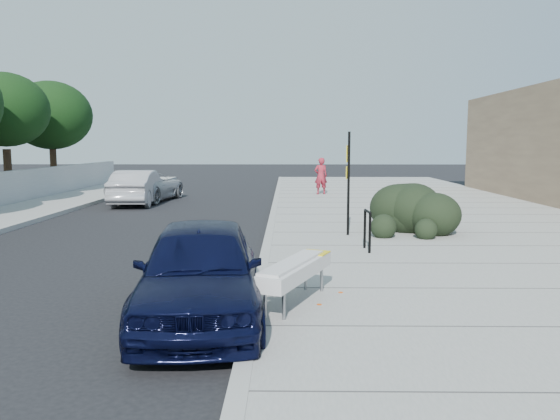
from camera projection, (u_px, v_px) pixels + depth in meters
The scene contains 14 objects.
ground at pixel (263, 270), 11.48m from camera, with size 120.00×120.00×0.00m, color black.
sidewalk_near at pixel (457, 230), 16.36m from camera, with size 11.20×50.00×0.15m, color gray.
curb_near at pixel (270, 229), 16.43m from camera, with size 0.22×50.00×0.17m, color #9E9E99.
curb_far at pixel (7, 228), 16.53m from camera, with size 0.22×50.00×0.17m, color #9E9E99.
tree_far_e at pixel (4, 110), 25.03m from camera, with size 4.00×4.00×5.90m.
tree_far_f at pixel (51, 116), 29.99m from camera, with size 4.40×4.40×6.07m.
bench at pixel (296, 271), 8.49m from camera, with size 1.25×2.17×0.66m.
bike_rack at pixel (367, 226), 12.72m from camera, with size 0.09×0.65×0.95m.
sign_post at pixel (348, 177), 14.78m from camera, with size 0.13×0.32×2.81m.
hedge at pixel (404, 203), 16.16m from camera, with size 1.97×3.94×1.48m, color black.
sedan_navy at pixel (200, 270), 8.16m from camera, with size 1.78×4.43×1.51m, color black.
wagon_silver at pixel (138, 187), 23.81m from camera, with size 1.59×4.57×1.51m, color #B5B4BA.
suv_silver at pixel (148, 186), 25.38m from camera, with size 2.25×4.88×1.36m, color #A6A8AC.
pedestrian at pixel (321, 176), 27.01m from camera, with size 0.66×0.43×1.81m, color maroon.
Camera 1 is at (0.49, -11.24, 2.63)m, focal length 35.00 mm.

